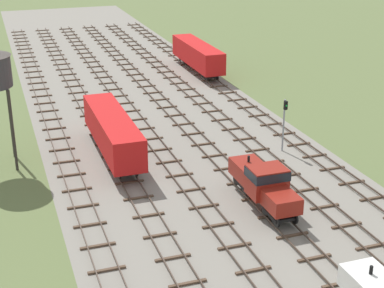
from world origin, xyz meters
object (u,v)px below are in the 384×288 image
(freight_boxcar_right_midfar, at_px, (198,54))
(signal_post_nearest, at_px, (284,119))
(freight_boxcar_left_mid, at_px, (113,131))
(shunter_loco_centre_near, at_px, (264,182))

(freight_boxcar_right_midfar, height_order, signal_post_nearest, signal_post_nearest)
(freight_boxcar_right_midfar, bearing_deg, freight_boxcar_left_mid, -123.70)
(freight_boxcar_left_mid, bearing_deg, freight_boxcar_right_midfar, 56.30)
(freight_boxcar_left_mid, distance_m, signal_post_nearest, 15.61)
(freight_boxcar_left_mid, relative_size, signal_post_nearest, 2.81)
(freight_boxcar_left_mid, relative_size, freight_boxcar_right_midfar, 1.00)
(shunter_loco_centre_near, xyz_separation_m, freight_boxcar_left_mid, (-8.61, 13.45, 0.44))
(signal_post_nearest, bearing_deg, freight_boxcar_right_midfar, 85.85)
(shunter_loco_centre_near, bearing_deg, freight_boxcar_left_mid, 122.64)
(signal_post_nearest, bearing_deg, shunter_loco_centre_near, -124.29)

